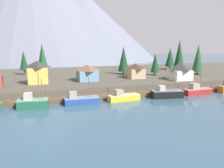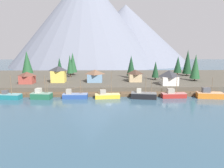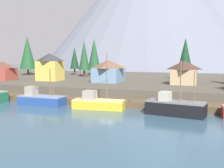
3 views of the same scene
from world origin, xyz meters
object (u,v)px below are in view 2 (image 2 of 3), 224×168
fishing_boat_green (41,95)px  fishing_boat_blue (75,95)px  conifer_near_left (27,62)px  conifer_centre (155,69)px  house_red (27,77)px  conifer_far_right (131,66)px  house_white (169,77)px  house_yellow (58,74)px  fishing_boat_yellow (107,95)px  fishing_boat_black (143,95)px  house_blue (95,76)px  conifer_mid_right (60,65)px  fishing_boat_teal (10,96)px  house_tan (135,75)px  conifer_mid_left (70,64)px  conifer_far_left (195,66)px  fishing_boat_orange (209,94)px  conifer_back_right (73,62)px  conifer_back_left (178,64)px  fishing_boat_red (173,95)px  conifer_near_right (187,62)px

fishing_boat_green → fishing_boat_blue: bearing=8.9°
conifer_near_left → conifer_centre: bearing=-10.8°
house_red → conifer_far_right: 45.34m
house_white → house_yellow: size_ratio=0.96×
fishing_boat_yellow → fishing_boat_black: 12.13m
fishing_boat_yellow → house_blue: fishing_boat_yellow is taller
house_red → conifer_mid_right: size_ratio=0.62×
fishing_boat_teal → house_red: size_ratio=1.40×
house_tan → conifer_far_right: size_ratio=0.59×
house_yellow → conifer_mid_left: 15.43m
conifer_far_left → house_yellow: bearing=-177.6°
fishing_boat_orange → conifer_centre: conifer_centre is taller
conifer_back_right → fishing_boat_blue: bearing=-80.1°
fishing_boat_orange → conifer_far_left: conifer_far_left is taller
house_tan → conifer_back_left: size_ratio=0.63×
fishing_boat_blue → house_tan: bearing=41.1°
house_tan → fishing_boat_black: bearing=-89.1°
fishing_boat_teal → conifer_back_left: bearing=36.5°
house_yellow → conifer_centre: conifer_centre is taller
house_yellow → conifer_mid_left: conifer_mid_left is taller
house_blue → conifer_back_left: 44.16m
fishing_boat_blue → house_white: size_ratio=1.28×
fishing_boat_blue → conifer_back_left: (46.22, 35.85, 7.20)m
conifer_mid_right → fishing_boat_teal: bearing=-100.5°
fishing_boat_blue → conifer_mid_right: 42.21m
conifer_near_left → fishing_boat_black: bearing=-34.6°
house_red → conifer_centre: bearing=8.6°
fishing_boat_orange → conifer_back_left: (1.46, 36.50, 6.93)m
fishing_boat_green → fishing_boat_red: 43.81m
house_yellow → conifer_far_right: bearing=19.9°
fishing_boat_green → fishing_boat_black: bearing=6.2°
house_blue → fishing_boat_teal: bearing=-144.6°
fishing_boat_orange → house_red: house_red is taller
house_white → house_yellow: bearing=171.2°
house_tan → conifer_near_left: (-50.65, 15.21, 4.57)m
fishing_boat_black → fishing_boat_orange: 21.97m
fishing_boat_yellow → conifer_centre: (21.34, 23.13, 6.14)m
fishing_boat_green → house_tan: fishing_boat_green is taller
conifer_back_left → conifer_far_right: (-24.28, -6.88, 0.12)m
house_tan → conifer_far_left: 26.14m
fishing_boat_blue → conifer_far_left: 52.91m
house_yellow → conifer_far_left: (57.60, 2.38, 2.74)m
fishing_boat_red → house_red: size_ratio=1.50×
fishing_boat_teal → conifer_near_right: bearing=35.2°
house_yellow → conifer_far_left: 57.71m
conifer_near_right → house_red: bearing=-163.4°
conifer_mid_left → conifer_mid_right: size_ratio=1.20×
conifer_back_right → conifer_near_left: bearing=-165.6°
house_blue → conifer_far_right: conifer_far_right is taller
fishing_boat_teal → house_white: 56.79m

